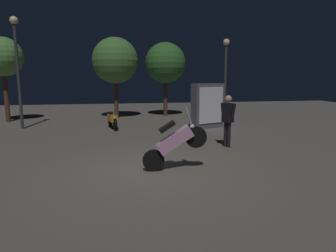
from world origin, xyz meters
name	(u,v)px	position (x,y,z in m)	size (l,w,h in m)	color
ground_plane	(152,169)	(0.00, 0.00, 0.00)	(40.00, 40.00, 0.00)	#605951
motorcycle_pink_foreground	(175,142)	(0.56, -0.18, 0.74)	(1.66, 0.34, 1.63)	black
motorcycle_orange_parked_left	(112,119)	(-1.08, 6.49, 0.44)	(0.50, 1.64, 1.11)	black
person_rider_beside	(228,116)	(2.86, 2.06, 1.08)	(0.38, 0.64, 1.79)	black
streetlamp_near	(17,59)	(-5.25, 7.21, 3.21)	(0.36, 0.36, 5.06)	#38383D
streetlamp_far	(226,68)	(5.12, 8.33, 2.87)	(0.36, 0.36, 4.45)	#38383D
tree_left_bg	(3,57)	(-6.67, 9.66, 3.42)	(2.04, 2.04, 4.48)	#4C331E
tree_center_bg	(165,63)	(2.14, 10.68, 3.24)	(2.46, 2.46, 4.49)	#4C331E
tree_right_bg	(115,61)	(-0.87, 10.26, 3.33)	(2.64, 2.64, 4.66)	#4C331E
kiosk_billboard	(208,106)	(3.38, 5.95, 1.05)	(1.67, 1.03, 2.10)	#595960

